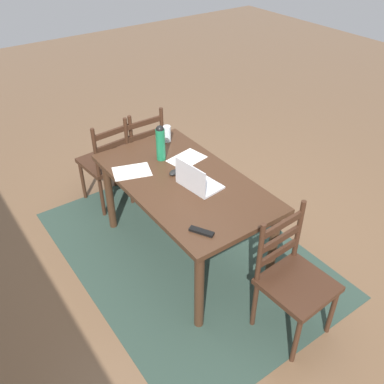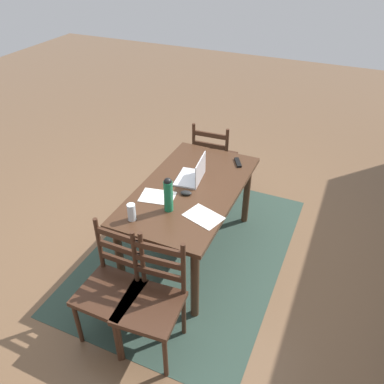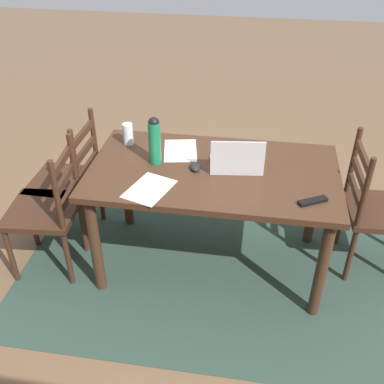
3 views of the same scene
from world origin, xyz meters
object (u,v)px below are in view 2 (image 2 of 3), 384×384
Objects in this scene: dining_table at (190,197)px; drinking_glass at (132,212)px; laptop at (194,174)px; chair_left_near at (214,159)px; tv_remote at (238,162)px; water_bottle at (168,194)px; computer_mouse at (186,193)px; chair_right_far at (152,302)px; chair_right_near at (112,288)px.

drinking_glass is at bearing -21.39° from dining_table.
laptop is at bearing -172.21° from dining_table.
laptop is 2.34× the size of drinking_glass.
chair_left_near is at bearing -170.86° from dining_table.
tv_remote is (-1.19, 0.49, -0.06)m from drinking_glass.
water_bottle reaches higher than chair_left_near.
drinking_glass reaches higher than tv_remote.
computer_mouse reaches higher than tv_remote.
water_bottle is at bearing 137.96° from drinking_glass.
water_bottle is at bearing -0.72° from laptop.
chair_right_far is 0.34m from chair_right_near.
dining_table is 1.09m from chair_left_near.
chair_left_near is at bearing -174.20° from water_bottle.
tv_remote is at bearing 176.85° from chair_right_far.
water_bottle reaches higher than chair_right_far.
chair_left_near is at bearing -170.90° from chair_right_far.
laptop is at bearing -151.11° from tv_remote.
chair_left_near is 9.50× the size of computer_mouse.
tv_remote reaches higher than dining_table.
computer_mouse is (-0.94, 0.19, 0.32)m from chair_right_near.
chair_right_near is (-0.00, -0.34, 0.00)m from chair_right_far.
chair_left_near is (-1.06, -0.17, -0.21)m from dining_table.
drinking_glass is (0.60, -0.24, 0.18)m from dining_table.
chair_right_near reaches higher than drinking_glass.
water_bottle reaches higher than computer_mouse.
tv_remote is at bearing 156.07° from dining_table.
drinking_glass is (0.74, -0.22, 0.02)m from laptop.
chair_left_near is 3.06× the size of water_bottle.
tv_remote is (0.47, 0.43, 0.32)m from chair_left_near.
dining_table is at bearing -143.10° from tv_remote.
chair_left_near reaches higher than dining_table.
drinking_glass is at bearing -16.36° from laptop.
laptop reaches higher than chair_right_far.
chair_left_near is (-2.11, -0.34, 0.00)m from chair_right_far.
chair_right_far is 1.26m from laptop.
chair_right_far is 2.75× the size of laptop.
chair_right_far is at bearing 89.98° from chair_right_near.
dining_table is 1.62× the size of chair_right_near.
laptop is at bearing 9.34° from chair_left_near.
chair_right_far and chair_right_near have the same top height.
chair_right_near is 0.84m from water_bottle.
laptop is 0.26m from computer_mouse.
tv_remote is (-0.58, 0.26, 0.11)m from dining_table.
water_bottle is 2.11× the size of drinking_glass.
chair_right_near reaches higher than tv_remote.
chair_right_near is 1.72m from tv_remote.
drinking_glass is at bearing -141.82° from tv_remote.
drinking_glass is 1.29m from tv_remote.
chair_right_far reaches higher than dining_table.
dining_table is at bearing 170.78° from chair_right_near.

